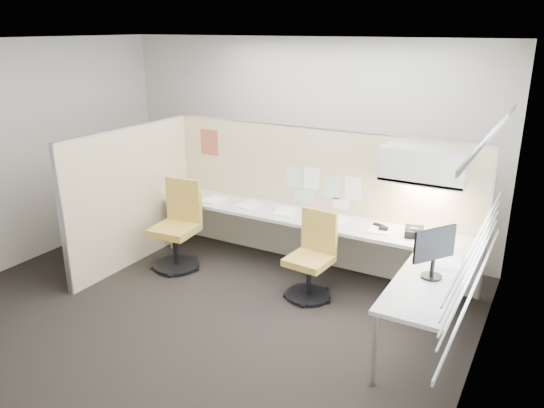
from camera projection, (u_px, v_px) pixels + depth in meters
The scene contains 27 objects.
floor at pixel (208, 304), 5.89m from camera, with size 5.50×4.50×0.01m, color black.
ceiling at pixel (197, 40), 4.99m from camera, with size 5.50×4.50×0.01m, color white.
wall_back at pixel (301, 143), 7.30m from camera, with size 5.50×0.02×2.80m, color beige.
wall_front at pixel (5, 264), 3.58m from camera, with size 5.50×0.02×2.80m, color beige.
wall_left at pixel (28, 153), 6.72m from camera, with size 0.02×4.50×2.80m, color beige.
wall_right at pixel (486, 231), 4.16m from camera, with size 0.02×4.50×2.80m, color beige.
window_pane at pixel (485, 213), 4.13m from camera, with size 0.01×2.80×1.30m, color #9DA9B7.
partition_back at pixel (316, 198), 6.68m from camera, with size 4.10×0.06×1.75m, color beige.
partition_left at pixel (133, 196), 6.72m from camera, with size 0.06×2.20×1.75m, color beige.
desk at pixel (328, 235), 6.19m from camera, with size 4.00×2.07×0.73m.
overhead_bin at pixel (424, 166), 5.67m from camera, with size 0.90×0.36×0.38m, color beige.
task_light_strip at pixel (422, 184), 5.74m from camera, with size 0.60×0.06×0.02m, color #FFEABF.
pinned_papers at pixel (321, 187), 6.56m from camera, with size 1.01×0.00×0.47m.
poster at pixel (209, 142), 7.22m from camera, with size 0.28×0.00×0.35m, color #F5541F.
chair_left at pixel (178, 228), 6.67m from camera, with size 0.58×0.59×1.10m.
chair_right at pixel (312, 258), 5.94m from camera, with size 0.51×0.52×0.97m.
monitor at pixel (434, 250), 4.79m from camera, with size 0.29×0.40×0.49m.
phone at pixel (414, 232), 5.81m from camera, with size 0.25×0.23×0.12m.
stapler at pixel (379, 226), 6.06m from camera, with size 0.14×0.04×0.05m, color black.
tape_dispenser at pixel (384, 229), 5.95m from camera, with size 0.10×0.06×0.06m, color black.
coat_hook at pixel (88, 163), 6.10m from camera, with size 0.18×0.43×1.30m.
paper_stack_0 at pixel (213, 200), 6.99m from camera, with size 0.23×0.30×0.03m, color white.
paper_stack_1 at pixel (249, 205), 6.82m from camera, with size 0.23×0.30×0.02m, color white.
paper_stack_2 at pixel (284, 212), 6.53m from camera, with size 0.23×0.30×0.03m, color white.
paper_stack_3 at pixel (336, 219), 6.32m from camera, with size 0.23×0.30×0.02m, color white.
paper_stack_4 at pixel (379, 229), 6.00m from camera, with size 0.23×0.30×0.02m, color white.
paper_stack_5 at pixel (448, 263), 5.15m from camera, with size 0.23×0.30×0.02m, color white.
Camera 1 is at (3.18, -4.21, 2.94)m, focal length 35.00 mm.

